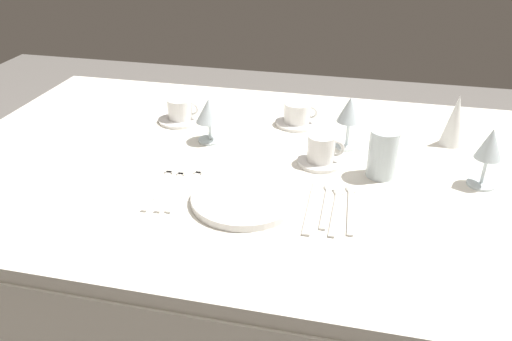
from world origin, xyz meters
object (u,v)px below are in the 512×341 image
(wine_glass_right, at_px, (350,112))
(napkin_folded, at_px, (455,120))
(dinner_plate, at_px, (245,198))
(fork_salad, at_px, (161,185))
(spoon_dessert, at_px, (337,204))
(coffee_cup_right, at_px, (298,112))
(coffee_cup_far, at_px, (181,109))
(drink_tumbler, at_px, (383,156))
(wine_glass_centre, at_px, (490,147))
(fork_outer, at_px, (188,186))
(fork_inner, at_px, (173,186))
(spoon_soup, at_px, (327,199))
(wine_glass_left, at_px, (209,112))
(coffee_cup_left, at_px, (322,148))
(dinner_knife, at_px, (311,208))
(spoon_tea, at_px, (351,202))

(wine_glass_right, relative_size, napkin_folded, 1.00)
(dinner_plate, bearing_deg, fork_salad, 173.78)
(spoon_dessert, relative_size, coffee_cup_right, 2.03)
(coffee_cup_far, xyz_separation_m, napkin_folded, (0.82, 0.02, 0.03))
(coffee_cup_right, height_order, drink_tumbler, drink_tumbler)
(spoon_dessert, distance_m, wine_glass_centre, 0.40)
(coffee_cup_far, bearing_deg, wine_glass_centre, -13.79)
(coffee_cup_far, distance_m, napkin_folded, 0.82)
(drink_tumbler, bearing_deg, coffee_cup_far, 160.82)
(fork_outer, bearing_deg, drink_tumbler, 20.05)
(spoon_dessert, bearing_deg, fork_inner, -178.80)
(fork_outer, xyz_separation_m, wine_glass_centre, (0.71, 0.17, 0.10))
(fork_salad, xyz_separation_m, spoon_soup, (0.41, 0.03, 0.00))
(wine_glass_left, height_order, wine_glass_right, wine_glass_right)
(coffee_cup_far, height_order, wine_glass_left, wine_glass_left)
(wine_glass_left, relative_size, drink_tumbler, 1.03)
(coffee_cup_left, distance_m, napkin_folded, 0.41)
(fork_outer, xyz_separation_m, wine_glass_right, (0.37, 0.32, 0.10))
(spoon_soup, relative_size, coffee_cup_left, 2.10)
(spoon_dessert, bearing_deg, coffee_cup_right, 110.11)
(dinner_plate, relative_size, dinner_knife, 1.09)
(spoon_soup, bearing_deg, drink_tumbler, 51.80)
(dinner_knife, relative_size, wine_glass_right, 1.54)
(fork_salad, xyz_separation_m, wine_glass_centre, (0.78, 0.18, 0.10))
(coffee_cup_far, height_order, wine_glass_centre, wine_glass_centre)
(spoon_tea, distance_m, wine_glass_left, 0.50)
(wine_glass_centre, bearing_deg, wine_glass_right, 157.49)
(spoon_tea, bearing_deg, coffee_cup_right, 114.42)
(wine_glass_centre, bearing_deg, spoon_soup, -156.93)
(fork_salad, distance_m, coffee_cup_right, 0.53)
(spoon_tea, relative_size, wine_glass_left, 1.68)
(fork_inner, distance_m, coffee_cup_right, 0.52)
(spoon_dessert, height_order, wine_glass_centre, wine_glass_centre)
(dinner_plate, relative_size, fork_outer, 1.11)
(spoon_dessert, xyz_separation_m, coffee_cup_left, (-0.06, 0.20, 0.04))
(spoon_tea, bearing_deg, dinner_knife, -152.71)
(dinner_knife, height_order, spoon_soup, spoon_soup)
(fork_salad, relative_size, coffee_cup_far, 2.20)
(spoon_soup, bearing_deg, fork_inner, -175.98)
(fork_inner, height_order, spoon_dessert, spoon_dessert)
(spoon_soup, bearing_deg, wine_glass_left, 145.98)
(dinner_plate, height_order, napkin_folded, napkin_folded)
(spoon_soup, bearing_deg, coffee_cup_far, 143.69)
(drink_tumbler, bearing_deg, dinner_knife, -127.34)
(wine_glass_right, distance_m, drink_tumbler, 0.18)
(fork_outer, distance_m, fork_inner, 0.04)
(fork_outer, distance_m, coffee_cup_left, 0.37)
(dinner_knife, distance_m, drink_tumbler, 0.26)
(dinner_plate, relative_size, spoon_tea, 1.15)
(fork_inner, distance_m, spoon_soup, 0.38)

